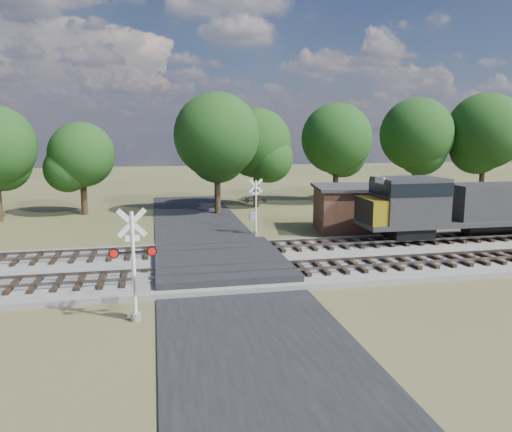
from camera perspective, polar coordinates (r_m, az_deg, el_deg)
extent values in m
plane|color=#434524|center=(27.36, -4.03, -6.11)|extent=(160.00, 160.00, 0.00)
cube|color=gray|center=(30.67, 14.74, -4.37)|extent=(140.00, 10.00, 0.30)
cube|color=black|center=(27.35, -4.03, -6.02)|extent=(7.00, 60.00, 0.08)
cube|color=#262628|center=(27.76, -4.18, -5.20)|extent=(7.00, 9.00, 0.62)
cube|color=black|center=(25.70, 1.01, -6.24)|extent=(44.00, 2.60, 0.18)
cube|color=#5A534D|center=(27.83, 17.71, -5.10)|extent=(140.00, 0.08, 0.15)
cube|color=#5A534D|center=(29.04, 16.33, -4.41)|extent=(140.00, 0.08, 0.15)
cube|color=black|center=(30.43, -1.05, -3.68)|extent=(44.00, 2.60, 0.18)
cube|color=#5A534D|center=(32.14, 13.38, -2.92)|extent=(140.00, 0.08, 0.15)
cube|color=#5A534D|center=(33.41, 12.34, -2.40)|extent=(140.00, 0.08, 0.15)
cylinder|color=silver|center=(20.15, -13.80, -5.70)|extent=(0.15, 0.15, 4.41)
cylinder|color=#96999B|center=(20.78, -13.56, -11.13)|extent=(0.40, 0.40, 0.33)
cube|color=silver|center=(19.76, -14.00, -0.77)|extent=(1.15, 0.10, 1.15)
cube|color=silver|center=(19.76, -14.00, -0.77)|extent=(1.15, 0.10, 1.15)
cube|color=silver|center=(19.88, -13.93, -2.48)|extent=(0.55, 0.06, 0.24)
cube|color=black|center=(20.00, -13.87, -4.03)|extent=(1.76, 0.15, 0.07)
cylinder|color=red|center=(20.01, -15.92, -4.11)|extent=(0.40, 0.13, 0.40)
cylinder|color=red|center=(20.01, -11.81, -3.94)|extent=(0.40, 0.13, 0.40)
cube|color=#96999B|center=(20.33, -12.94, -7.46)|extent=(0.51, 0.35, 0.72)
cylinder|color=silver|center=(35.88, -0.02, 0.97)|extent=(0.14, 0.14, 3.95)
cylinder|color=#96999B|center=(36.21, -0.02, -1.89)|extent=(0.36, 0.36, 0.30)
cube|color=silver|center=(35.67, -0.02, 3.48)|extent=(1.03, 0.07, 1.03)
cube|color=silver|center=(35.67, -0.02, 3.48)|extent=(1.03, 0.07, 1.03)
cube|color=silver|center=(35.73, -0.02, 2.61)|extent=(0.49, 0.04, 0.22)
cube|color=black|center=(35.80, -0.02, 1.83)|extent=(1.58, 0.10, 0.06)
cylinder|color=red|center=(35.95, 0.98, 1.86)|extent=(0.36, 0.11, 0.36)
cylinder|color=red|center=(35.66, -1.02, 1.79)|extent=(0.36, 0.11, 0.36)
cube|color=#96999B|center=(35.92, -0.40, 0.02)|extent=(0.45, 0.31, 0.64)
cube|color=#4B2C20|center=(37.69, 10.53, 0.65)|extent=(5.22, 5.22, 3.19)
cube|color=#2E2E31|center=(37.46, 10.61, 3.23)|extent=(5.74, 5.74, 0.23)
cylinder|color=black|center=(47.01, -19.09, 2.63)|extent=(0.56, 0.56, 4.11)
sphere|color=#193D13|center=(46.74, -19.32, 6.63)|extent=(5.75, 5.75, 5.75)
cylinder|color=black|center=(44.89, -4.43, 3.66)|extent=(0.56, 0.56, 5.40)
sphere|color=#193D13|center=(44.63, -4.51, 9.19)|extent=(7.56, 7.56, 7.56)
cylinder|color=black|center=(48.84, 0.04, 3.84)|extent=(0.56, 0.56, 4.81)
sphere|color=#193D13|center=(48.59, 0.04, 8.36)|extent=(6.74, 6.74, 6.74)
cylinder|color=black|center=(51.86, 9.09, 4.23)|extent=(0.56, 0.56, 5.10)
sphere|color=#193D13|center=(51.63, 9.21, 8.74)|extent=(7.14, 7.14, 7.14)
cylinder|color=black|center=(55.61, 17.64, 4.43)|extent=(0.56, 0.56, 5.42)
sphere|color=#193D13|center=(55.40, 17.87, 8.89)|extent=(7.59, 7.59, 7.59)
cylinder|color=black|center=(57.88, 24.42, 4.32)|extent=(0.56, 0.56, 5.65)
sphere|color=#193D13|center=(57.69, 24.74, 8.79)|extent=(7.91, 7.91, 7.91)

